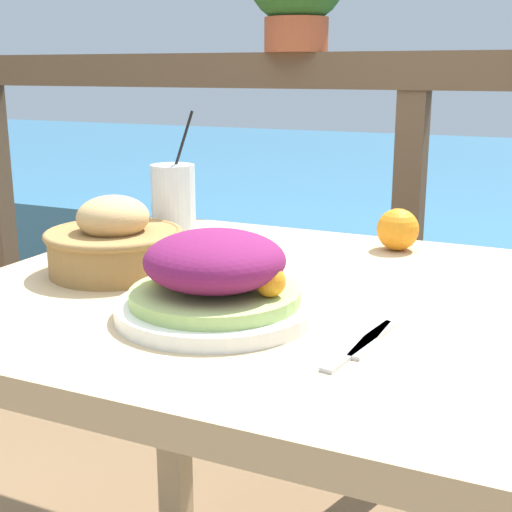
# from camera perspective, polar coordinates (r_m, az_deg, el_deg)

# --- Properties ---
(patio_table) EXTENTS (0.93, 0.81, 0.77)m
(patio_table) POSITION_cam_1_polar(r_m,az_deg,el_deg) (1.10, 1.83, -8.76)
(patio_table) COLOR tan
(patio_table) RESTS_ON ground_plane
(railing_fence) EXTENTS (2.80, 0.08, 1.13)m
(railing_fence) POSITION_cam_1_polar(r_m,az_deg,el_deg) (1.82, 12.24, 6.56)
(railing_fence) COLOR brown
(railing_fence) RESTS_ON ground_plane
(sea_backdrop) EXTENTS (12.00, 4.00, 0.54)m
(sea_backdrop) POSITION_cam_1_polar(r_m,az_deg,el_deg) (4.36, 19.21, 3.06)
(sea_backdrop) COLOR teal
(sea_backdrop) RESTS_ON ground_plane
(salad_plate) EXTENTS (0.27, 0.27, 0.12)m
(salad_plate) POSITION_cam_1_polar(r_m,az_deg,el_deg) (0.93, -3.30, -1.97)
(salad_plate) COLOR white
(salad_plate) RESTS_ON patio_table
(drink_glass) EXTENTS (0.08, 0.08, 0.25)m
(drink_glass) POSITION_cam_1_polar(r_m,az_deg,el_deg) (1.28, -6.60, 3.84)
(drink_glass) COLOR silver
(drink_glass) RESTS_ON patio_table
(bread_basket) EXTENTS (0.22, 0.22, 0.13)m
(bread_basket) POSITION_cam_1_polar(r_m,az_deg,el_deg) (1.16, -11.27, 1.07)
(bread_basket) COLOR olive
(bread_basket) RESTS_ON patio_table
(fork) EXTENTS (0.02, 0.18, 0.00)m
(fork) POSITION_cam_1_polar(r_m,az_deg,el_deg) (0.89, 9.56, -6.05)
(fork) COLOR silver
(fork) RESTS_ON patio_table
(knife) EXTENTS (0.04, 0.18, 0.00)m
(knife) POSITION_cam_1_polar(r_m,az_deg,el_deg) (0.85, 8.43, -7.05)
(knife) COLOR silver
(knife) RESTS_ON patio_table
(orange_near_basket) EXTENTS (0.08, 0.08, 0.08)m
(orange_near_basket) POSITION_cam_1_polar(r_m,az_deg,el_deg) (1.31, 11.28, 2.09)
(orange_near_basket) COLOR orange
(orange_near_basket) RESTS_ON patio_table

